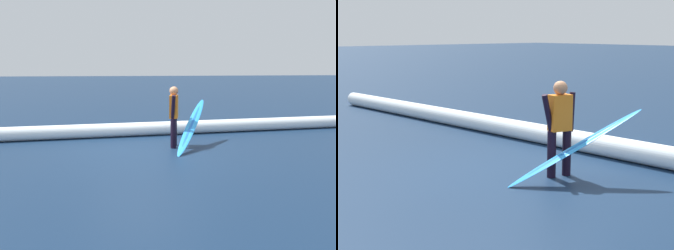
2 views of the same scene
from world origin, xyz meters
The scene contains 4 objects.
ground_plane centered at (0.00, 0.00, 0.00)m, with size 146.20×146.20×0.00m, color #132742.
surfer centered at (-0.77, -0.11, 0.85)m, with size 0.28×0.60×1.52m.
surfboard centered at (-1.20, 0.00, 0.55)m, with size 1.26×1.95×1.14m.
wave_crest_foreground centered at (-0.53, -1.72, 0.20)m, with size 0.39×0.39×18.92m, color white.
Camera 1 is at (0.76, 8.32, 1.98)m, focal length 37.17 mm.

